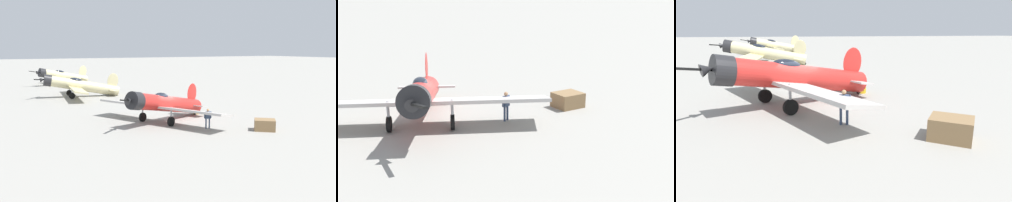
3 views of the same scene
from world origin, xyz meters
TOP-DOWN VIEW (x-y plane):
  - ground_plane at (0.00, 0.00)m, footprint 400.00×400.00m
  - airplane_foreground at (0.21, -0.48)m, footprint 12.83×10.14m
  - ground_crew_mechanic at (4.23, 1.38)m, footprint 0.32×0.61m
  - equipment_crate at (6.92, 4.96)m, footprint 2.07×2.10m
  - fuel_drum at (-1.99, 4.20)m, footprint 0.64×0.64m

SIDE VIEW (x-z plane):
  - ground_plane at x=0.00m, z-range 0.00..0.00m
  - fuel_drum at x=-1.99m, z-range 0.00..0.81m
  - equipment_crate at x=6.92m, z-range 0.00..0.88m
  - ground_crew_mechanic at x=4.23m, z-range 0.17..1.77m
  - airplane_foreground at x=0.21m, z-range -0.01..3.19m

